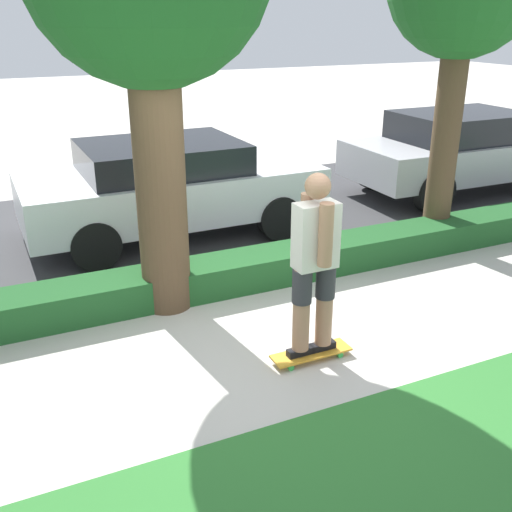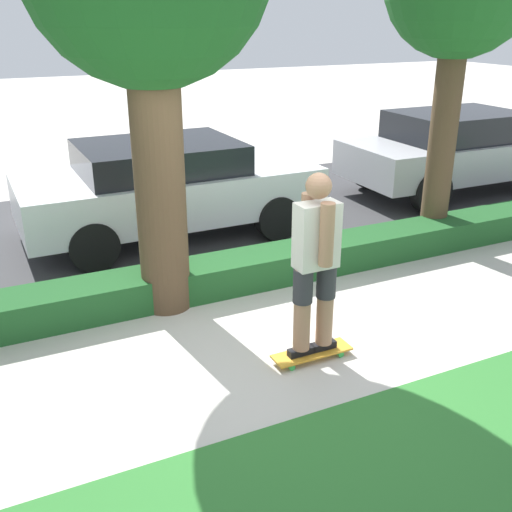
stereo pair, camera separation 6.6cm
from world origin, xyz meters
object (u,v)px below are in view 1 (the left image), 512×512
(parked_car_rear, at_px, (462,150))
(parked_car_middle, at_px, (170,185))
(skater_person, at_px, (315,262))
(skateboard, at_px, (311,353))

(parked_car_rear, bearing_deg, parked_car_middle, -179.96)
(skater_person, bearing_deg, skateboard, -26.57)
(skateboard, height_order, parked_car_middle, parked_car_middle)
(skater_person, height_order, parked_car_middle, skater_person)
(skateboard, distance_m, skater_person, 0.97)
(parked_car_middle, relative_size, parked_car_rear, 1.00)
(skateboard, relative_size, skater_person, 0.45)
(skater_person, distance_m, parked_car_rear, 6.76)
(skater_person, bearing_deg, parked_car_middle, 91.73)
(skateboard, xyz_separation_m, skater_person, (-0.00, 0.00, 0.97))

